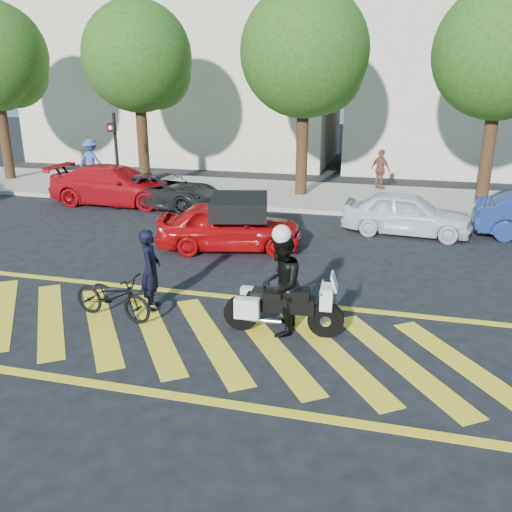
% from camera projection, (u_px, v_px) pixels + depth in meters
% --- Properties ---
extents(ground, '(90.00, 90.00, 0.00)m').
position_uv_depth(ground, '(185.00, 335.00, 9.87)').
color(ground, black).
rests_on(ground, ground).
extents(sidewalk, '(60.00, 5.00, 0.15)m').
position_uv_depth(sidewalk, '(301.00, 195.00, 20.86)').
color(sidewalk, '#9E998E').
rests_on(sidewalk, ground).
extents(crosswalk, '(12.33, 4.00, 0.01)m').
position_uv_depth(crosswalk, '(183.00, 334.00, 9.88)').
color(crosswalk, yellow).
rests_on(crosswalk, ground).
extents(building_left, '(16.00, 8.00, 10.00)m').
position_uv_depth(building_left, '(187.00, 65.00, 29.45)').
color(building_left, beige).
rests_on(building_left, ground).
extents(tree_left, '(4.20, 4.20, 7.26)m').
position_uv_depth(tree_left, '(141.00, 61.00, 20.87)').
color(tree_left, black).
rests_on(tree_left, ground).
extents(tree_center, '(4.60, 4.60, 7.56)m').
position_uv_depth(tree_center, '(308.00, 57.00, 19.29)').
color(tree_center, black).
rests_on(tree_center, ground).
extents(tree_right, '(4.40, 4.40, 7.41)m').
position_uv_depth(tree_right, '(504.00, 57.00, 17.75)').
color(tree_right, black).
rests_on(tree_right, ground).
extents(signal_pole, '(0.28, 0.43, 3.20)m').
position_uv_depth(signal_pole, '(115.00, 149.00, 19.75)').
color(signal_pole, black).
rests_on(signal_pole, ground).
extents(officer_bike, '(0.56, 0.69, 1.65)m').
position_uv_depth(officer_bike, '(151.00, 270.00, 10.75)').
color(officer_bike, black).
rests_on(officer_bike, ground).
extents(bicycle, '(1.80, 0.88, 0.91)m').
position_uv_depth(bicycle, '(112.00, 296.00, 10.41)').
color(bicycle, black).
rests_on(bicycle, ground).
extents(police_motorcycle, '(2.21, 0.72, 0.97)m').
position_uv_depth(police_motorcycle, '(281.00, 306.00, 9.80)').
color(police_motorcycle, black).
rests_on(police_motorcycle, ground).
extents(officer_moto, '(0.76, 0.96, 1.89)m').
position_uv_depth(officer_moto, '(281.00, 284.00, 9.67)').
color(officer_moto, black).
rests_on(officer_moto, ground).
extents(red_convertible, '(4.10, 2.40, 1.31)m').
position_uv_depth(red_convertible, '(229.00, 226.00, 14.50)').
color(red_convertible, '#B3080B').
rests_on(red_convertible, ground).
extents(parked_left, '(4.86, 2.05, 1.40)m').
position_uv_depth(parked_left, '(116.00, 185.00, 19.59)').
color(parked_left, '#B10A14').
rests_on(parked_left, ground).
extents(parked_mid_left, '(4.41, 2.38, 1.18)m').
position_uv_depth(parked_mid_left, '(164.00, 191.00, 19.19)').
color(parked_mid_left, black).
rests_on(parked_mid_left, ground).
extents(parked_mid_right, '(3.82, 1.81, 1.26)m').
position_uv_depth(parked_mid_right, '(407.00, 213.00, 15.90)').
color(parked_mid_right, silver).
rests_on(parked_mid_right, ground).
extents(pedestrian_left, '(1.21, 0.74, 1.81)m').
position_uv_depth(pedestrian_left, '(91.00, 161.00, 22.73)').
color(pedestrian_left, '#355092').
rests_on(pedestrian_left, sidewalk).
extents(pedestrian_right, '(0.95, 0.88, 1.57)m').
position_uv_depth(pedestrian_right, '(381.00, 169.00, 21.43)').
color(pedestrian_right, brown).
rests_on(pedestrian_right, sidewalk).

